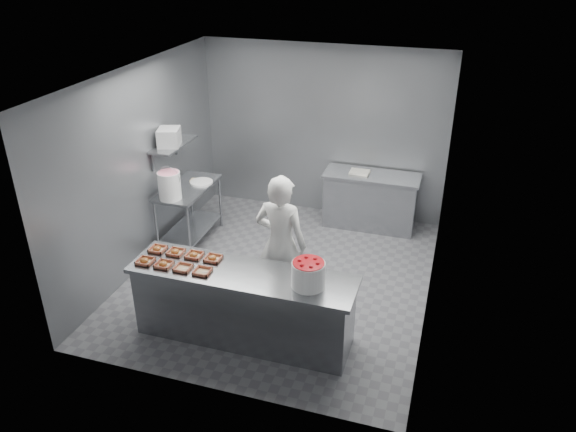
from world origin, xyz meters
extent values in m
plane|color=#4C4C51|center=(0.00, 0.00, 0.00)|extent=(4.50, 4.50, 0.00)
plane|color=white|center=(0.00, 0.00, 2.80)|extent=(4.50, 4.50, 0.00)
cube|color=slate|center=(0.00, 2.25, 1.40)|extent=(4.00, 0.04, 2.80)
cube|color=slate|center=(-2.00, 0.00, 1.40)|extent=(0.04, 4.50, 2.80)
cube|color=slate|center=(2.00, 0.00, 1.40)|extent=(0.04, 4.50, 2.80)
cube|color=slate|center=(0.00, -1.35, 0.88)|extent=(2.60, 0.70, 0.05)
cube|color=slate|center=(0.00, -1.35, 0.42)|extent=(2.50, 0.64, 0.85)
cube|color=slate|center=(-1.65, 0.60, 0.88)|extent=(0.60, 1.20, 0.04)
cube|color=slate|center=(-1.65, 0.60, 0.20)|extent=(0.56, 1.15, 0.03)
cylinder|color=slate|center=(-1.91, 0.04, 0.44)|extent=(0.04, 0.04, 0.88)
cylinder|color=slate|center=(-1.39, 0.04, 0.44)|extent=(0.04, 0.04, 0.88)
cylinder|color=slate|center=(-1.91, 1.16, 0.44)|extent=(0.04, 0.04, 0.88)
cylinder|color=slate|center=(-1.39, 1.16, 0.44)|extent=(0.04, 0.04, 0.88)
cube|color=slate|center=(0.90, 1.90, 0.88)|extent=(1.50, 0.60, 0.05)
cube|color=slate|center=(0.90, 1.90, 0.42)|extent=(1.44, 0.55, 0.85)
cube|color=slate|center=(-1.82, 0.60, 1.55)|extent=(0.35, 0.90, 0.03)
cube|color=tan|center=(-1.14, -1.49, 0.92)|extent=(0.18, 0.18, 0.04)
cube|color=white|center=(-1.09, -1.48, 0.91)|extent=(0.10, 0.06, 0.00)
ellipsoid|color=#A46C29|center=(-1.15, -1.49, 0.93)|extent=(0.10, 0.10, 0.05)
cube|color=tan|center=(-0.90, -1.49, 0.92)|extent=(0.18, 0.18, 0.04)
cube|color=white|center=(-0.85, -1.48, 0.91)|extent=(0.10, 0.06, 0.00)
ellipsoid|color=#A46C29|center=(-0.91, -1.49, 0.93)|extent=(0.10, 0.10, 0.05)
cube|color=tan|center=(-0.66, -1.49, 0.92)|extent=(0.18, 0.18, 0.04)
cube|color=white|center=(-0.61, -1.48, 0.91)|extent=(0.10, 0.06, 0.00)
cube|color=tan|center=(-0.42, -1.49, 0.92)|extent=(0.18, 0.18, 0.04)
cube|color=white|center=(-0.37, -1.48, 0.91)|extent=(0.10, 0.06, 0.00)
cube|color=tan|center=(-1.14, -1.21, 0.92)|extent=(0.18, 0.18, 0.04)
cube|color=white|center=(-1.09, -1.19, 0.91)|extent=(0.10, 0.06, 0.00)
ellipsoid|color=#A46C29|center=(-1.15, -1.21, 0.93)|extent=(0.10, 0.10, 0.05)
cube|color=tan|center=(-0.90, -1.21, 0.92)|extent=(0.18, 0.18, 0.04)
cube|color=white|center=(-0.85, -1.19, 0.91)|extent=(0.10, 0.06, 0.00)
ellipsoid|color=#A46C29|center=(-0.91, -1.21, 0.93)|extent=(0.10, 0.10, 0.05)
cube|color=tan|center=(-0.66, -1.21, 0.92)|extent=(0.18, 0.18, 0.04)
cube|color=white|center=(-0.61, -1.19, 0.91)|extent=(0.10, 0.06, 0.00)
ellipsoid|color=#A46C29|center=(-0.67, -1.21, 0.93)|extent=(0.10, 0.10, 0.05)
cube|color=tan|center=(-0.42, -1.21, 0.92)|extent=(0.18, 0.18, 0.04)
cube|color=white|center=(-0.37, -1.19, 0.91)|extent=(0.10, 0.06, 0.00)
ellipsoid|color=#A46C29|center=(-0.43, -1.21, 0.93)|extent=(0.10, 0.10, 0.05)
imported|color=silver|center=(0.21, -0.61, 0.90)|extent=(0.69, 0.48, 1.80)
cylinder|color=white|center=(0.78, -1.39, 1.04)|extent=(0.36, 0.36, 0.29)
cylinder|color=red|center=(0.78, -1.39, 1.18)|extent=(0.34, 0.34, 0.04)
cylinder|color=white|center=(-1.69, 0.16, 1.10)|extent=(0.32, 0.32, 0.40)
cylinder|color=#DD6E82|center=(-1.69, 0.16, 1.30)|extent=(0.29, 0.29, 0.02)
torus|color=slate|center=(-1.69, 0.16, 1.22)|extent=(0.33, 0.01, 0.33)
cylinder|color=white|center=(-1.51, 0.79, 0.91)|extent=(0.44, 0.44, 0.03)
cube|color=#CCB28C|center=(-1.64, 0.84, 0.91)|extent=(0.16, 0.14, 0.02)
cube|color=gray|center=(-1.82, 0.50, 1.69)|extent=(0.38, 0.41, 0.25)
cube|color=silver|center=(0.70, 1.90, 0.92)|extent=(0.31, 0.23, 0.04)
camera|label=1|loc=(2.08, -6.25, 4.29)|focal=35.00mm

